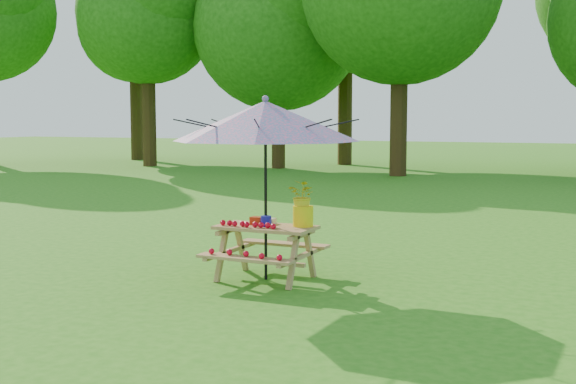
% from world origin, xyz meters
% --- Properties ---
extents(picnic_table, '(1.20, 1.32, 0.67)m').
position_xyz_m(picnic_table, '(-3.66, 4.99, 0.33)').
color(picnic_table, olive).
rests_on(picnic_table, ground).
extents(patio_umbrella, '(3.03, 3.03, 2.26)m').
position_xyz_m(patio_umbrella, '(-3.66, 5.00, 1.95)').
color(patio_umbrella, black).
rests_on(patio_umbrella, ground).
extents(produce_bins, '(0.30, 0.35, 0.13)m').
position_xyz_m(produce_bins, '(-3.71, 5.03, 0.72)').
color(produce_bins, '#AA2B0D').
rests_on(produce_bins, picnic_table).
extents(tomatoes_row, '(0.77, 0.13, 0.07)m').
position_xyz_m(tomatoes_row, '(-3.81, 4.82, 0.71)').
color(tomatoes_row, red).
rests_on(tomatoes_row, picnic_table).
extents(flower_bucket, '(0.40, 0.37, 0.57)m').
position_xyz_m(flower_bucket, '(-3.23, 5.15, 0.97)').
color(flower_bucket, yellow).
rests_on(flower_bucket, picnic_table).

